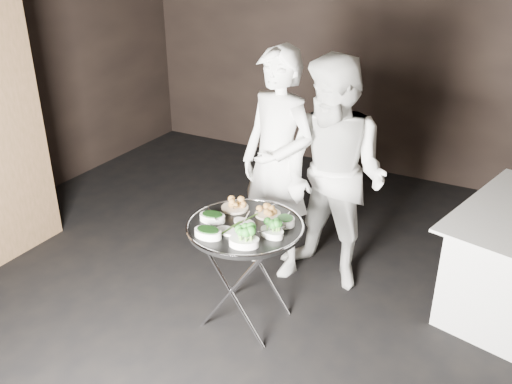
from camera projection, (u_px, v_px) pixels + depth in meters
The scene contains 16 objects.
floor at pixel (222, 359), 3.55m from camera, with size 6.00×7.00×0.05m, color black.
wall_back at pixel (395, 39), 5.69m from camera, with size 6.00×0.05×3.00m, color black.
tray_stand at pixel (245, 270), 3.69m from camera, with size 0.51×0.43×0.75m.
serving_tray at pixel (245, 226), 3.55m from camera, with size 0.78×0.78×0.04m.
potato_plate_a at pixel (235, 205), 3.74m from camera, with size 0.19×0.19×0.07m.
potato_plate_b at pixel (268, 211), 3.66m from camera, with size 0.18×0.18×0.06m.
greens_bowl at pixel (285, 220), 3.53m from camera, with size 0.13×0.13×0.08m.
asparagus_plate_a at pixel (244, 222), 3.55m from camera, with size 0.19×0.13×0.04m.
asparagus_plate_b at pixel (228, 230), 3.45m from camera, with size 0.18×0.11×0.04m.
spinach_bowl_a at pixel (212, 216), 3.58m from camera, with size 0.19×0.14×0.07m.
spinach_bowl_b at pixel (208, 232), 3.39m from camera, with size 0.19×0.13×0.08m.
broccoli_bowl_a at pixel (272, 231), 3.41m from camera, with size 0.19×0.15×0.07m.
broccoli_bowl_b at pixel (244, 240), 3.30m from camera, with size 0.22×0.19×0.08m.
serving_utensils at pixel (252, 215), 3.57m from camera, with size 0.58×0.42×0.01m.
waiter_left at pixel (277, 165), 4.14m from camera, with size 0.66×0.43×1.80m, color white.
waiter_right at pixel (334, 177), 3.97m from camera, with size 0.86×0.67×1.77m, color white.
Camera 1 is at (1.50, -2.29, 2.49)m, focal length 38.00 mm.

